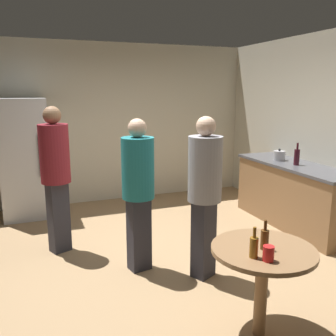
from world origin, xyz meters
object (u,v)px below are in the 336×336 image
object	(u,v)px
foreground_table	(263,261)
beer_bottle_amber	(254,246)
wine_bottle_on_counter	(297,157)
kettle	(279,156)
person_in_maroon_shirt	(55,169)
refrigerator	(25,159)
plastic_cup_red	(268,253)
person_in_teal_shirt	(138,184)
person_in_gray_shirt	(205,186)
beer_bottle_brown	(265,239)

from	to	relation	value
foreground_table	beer_bottle_amber	xyz separation A→B (m)	(-0.16, -0.11, 0.19)
wine_bottle_on_counter	foreground_table	bearing A→B (deg)	-134.96
kettle	person_in_maroon_shirt	size ratio (longest dim) A/B	0.14
refrigerator	plastic_cup_red	world-z (taller)	refrigerator
refrigerator	kettle	world-z (taller)	refrigerator
plastic_cup_red	person_in_maroon_shirt	world-z (taller)	person_in_maroon_shirt
person_in_teal_shirt	person_in_gray_shirt	xyz separation A→B (m)	(0.58, -0.39, 0.02)
plastic_cup_red	person_in_maroon_shirt	xyz separation A→B (m)	(-1.25, 2.37, 0.23)
wine_bottle_on_counter	beer_bottle_amber	xyz separation A→B (m)	(-1.98, -1.93, -0.20)
wine_bottle_on_counter	person_in_gray_shirt	distance (m)	2.00
refrigerator	wine_bottle_on_counter	size ratio (longest dim) A/B	5.81
refrigerator	foreground_table	world-z (taller)	refrigerator
kettle	person_in_maroon_shirt	distance (m)	3.17
beer_bottle_amber	person_in_teal_shirt	distance (m)	1.56
refrigerator	kettle	distance (m)	3.81
kettle	beer_bottle_brown	size ratio (longest dim) A/B	1.06
kettle	plastic_cup_red	size ratio (longest dim) A/B	2.22
foreground_table	beer_bottle_brown	world-z (taller)	beer_bottle_brown
refrigerator	beer_bottle_brown	distance (m)	4.06
kettle	wine_bottle_on_counter	world-z (taller)	wine_bottle_on_counter
wine_bottle_on_counter	refrigerator	bearing A→B (deg)	152.21
refrigerator	person_in_maroon_shirt	size ratio (longest dim) A/B	1.03
beer_bottle_amber	foreground_table	bearing A→B (deg)	33.30
wine_bottle_on_counter	beer_bottle_brown	world-z (taller)	wine_bottle_on_counter
kettle	foreground_table	size ratio (longest dim) A/B	0.30
kettle	person_in_teal_shirt	bearing A→B (deg)	-161.52
person_in_teal_shirt	person_in_maroon_shirt	world-z (taller)	person_in_maroon_shirt
beer_bottle_brown	person_in_gray_shirt	distance (m)	1.03
refrigerator	beer_bottle_brown	xyz separation A→B (m)	(1.69, -3.69, -0.08)
refrigerator	beer_bottle_brown	bearing A→B (deg)	-65.44
plastic_cup_red	beer_bottle_brown	bearing A→B (deg)	62.41
person_in_teal_shirt	wine_bottle_on_counter	bearing A→B (deg)	88.52
kettle	person_in_gray_shirt	size ratio (longest dim) A/B	0.15
wine_bottle_on_counter	foreground_table	xyz separation A→B (m)	(-1.82, -1.82, -0.39)
foreground_table	person_in_teal_shirt	size ratio (longest dim) A/B	0.49
refrigerator	person_in_gray_shirt	distance (m)	3.16
refrigerator	wine_bottle_on_counter	xyz separation A→B (m)	(3.51, -1.85, 0.12)
person_in_maroon_shirt	person_in_gray_shirt	world-z (taller)	person_in_maroon_shirt
wine_bottle_on_counter	beer_bottle_brown	bearing A→B (deg)	-134.82
beer_bottle_brown	person_in_teal_shirt	distance (m)	1.53
kettle	foreground_table	world-z (taller)	kettle
kettle	wine_bottle_on_counter	bearing A→B (deg)	-89.72
beer_bottle_amber	person_in_teal_shirt	world-z (taller)	person_in_teal_shirt
kettle	person_in_maroon_shirt	bearing A→B (deg)	-179.72
person_in_gray_shirt	beer_bottle_amber	bearing A→B (deg)	-35.43
person_in_maroon_shirt	person_in_gray_shirt	distance (m)	1.79
refrigerator	foreground_table	bearing A→B (deg)	-65.25
person_in_teal_shirt	person_in_maroon_shirt	distance (m)	1.10
kettle	foreground_table	xyz separation A→B (m)	(-1.82, -2.19, -0.34)
beer_bottle_amber	person_in_teal_shirt	xyz separation A→B (m)	(-0.42, 1.50, 0.14)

